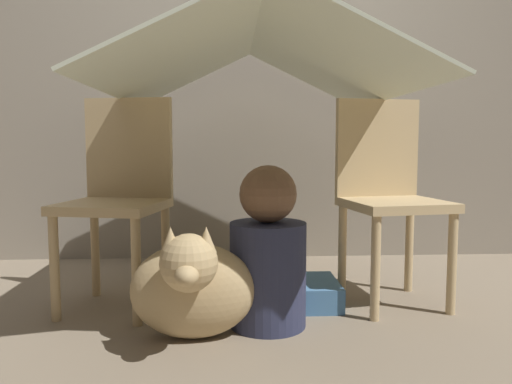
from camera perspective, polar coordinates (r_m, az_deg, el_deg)
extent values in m
plane|color=gray|center=(1.95, 0.25, -14.39)|extent=(8.80, 8.80, 0.00)
cube|color=gray|center=(2.98, -1.00, 16.81)|extent=(7.00, 0.05, 2.50)
cylinder|color=#D1B27F|center=(2.03, -22.03, -8.12)|extent=(0.04, 0.04, 0.40)
cylinder|color=#D1B27F|center=(1.89, -13.51, -8.88)|extent=(0.04, 0.04, 0.40)
cylinder|color=#D1B27F|center=(2.31, -17.90, -6.39)|extent=(0.04, 0.04, 0.40)
cylinder|color=#D1B27F|center=(2.18, -10.27, -6.88)|extent=(0.04, 0.04, 0.40)
cube|color=#D1B27F|center=(2.06, -16.09, -1.58)|extent=(0.45, 0.45, 0.04)
cube|color=#D1B27F|center=(2.20, -14.33, 4.89)|extent=(0.38, 0.11, 0.42)
cylinder|color=#D1B27F|center=(1.94, 13.49, -8.49)|extent=(0.04, 0.04, 0.40)
cylinder|color=#D1B27F|center=(2.10, 21.49, -7.66)|extent=(0.04, 0.04, 0.40)
cylinder|color=#D1B27F|center=(2.23, 9.83, -6.62)|extent=(0.04, 0.04, 0.40)
cylinder|color=#D1B27F|center=(2.37, 17.11, -6.06)|extent=(0.04, 0.04, 0.40)
cube|color=#D1B27F|center=(2.12, 15.63, -1.38)|extent=(0.44, 0.44, 0.04)
cube|color=#D1B27F|center=(2.26, 13.69, 4.92)|extent=(0.38, 0.09, 0.42)
cube|color=silver|center=(2.02, -8.37, 14.85)|extent=(0.58, 1.27, 0.28)
cube|color=silver|center=(2.05, 8.24, 14.72)|extent=(0.58, 1.27, 0.28)
cube|color=silver|center=(2.05, 0.00, 18.70)|extent=(0.04, 1.27, 0.01)
cylinder|color=#2D3351|center=(1.84, 1.37, -9.39)|extent=(0.28, 0.28, 0.38)
sphere|color=brown|center=(1.79, 1.39, -0.23)|extent=(0.21, 0.21, 0.21)
ellipsoid|color=tan|center=(1.75, -7.21, -11.13)|extent=(0.43, 0.20, 0.33)
sphere|color=tan|center=(1.56, -7.69, -8.03)|extent=(0.18, 0.18, 0.18)
ellipsoid|color=tan|center=(1.48, -7.94, -9.44)|extent=(0.07, 0.09, 0.06)
cone|color=tan|center=(1.55, -9.74, -5.41)|extent=(0.06, 0.06, 0.08)
cone|color=tan|center=(1.54, -5.71, -5.42)|extent=(0.06, 0.06, 0.08)
cube|color=#4C7FB2|center=(2.11, 4.21, -11.40)|extent=(0.37, 0.30, 0.10)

